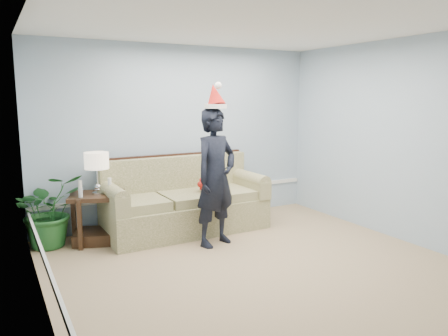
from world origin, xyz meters
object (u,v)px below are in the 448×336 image
at_px(sofa, 184,204).
at_px(man, 216,177).
at_px(table_lamp, 97,162).
at_px(teddy_bear, 208,183).
at_px(side_table, 98,223).
at_px(houseplant, 49,210).

bearing_deg(sofa, man, -82.45).
bearing_deg(table_lamp, teddy_bear, -6.50).
bearing_deg(man, teddy_bear, 54.95).
height_order(side_table, houseplant, houseplant).
bearing_deg(houseplant, man, -26.27).
bearing_deg(teddy_bear, table_lamp, 178.78).
height_order(side_table, man, man).
bearing_deg(teddy_bear, side_table, 177.61).
relative_size(side_table, table_lamp, 1.50).
relative_size(sofa, teddy_bear, 6.07).
bearing_deg(man, table_lamp, 131.25).
relative_size(houseplant, teddy_bear, 2.51).
relative_size(side_table, man, 0.47).
bearing_deg(man, side_table, 130.42).
xyz_separation_m(sofa, side_table, (-1.23, 0.04, -0.13)).
height_order(sofa, table_lamp, table_lamp).
relative_size(sofa, side_table, 2.78).
bearing_deg(side_table, man, -31.56).
bearing_deg(teddy_bear, houseplant, 176.34).
relative_size(sofa, table_lamp, 4.16).
height_order(table_lamp, houseplant, table_lamp).
height_order(sofa, man, man).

